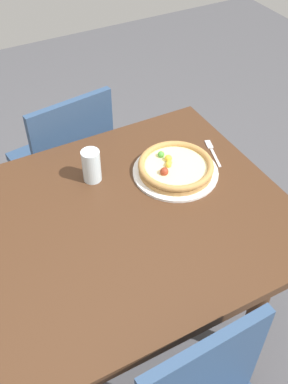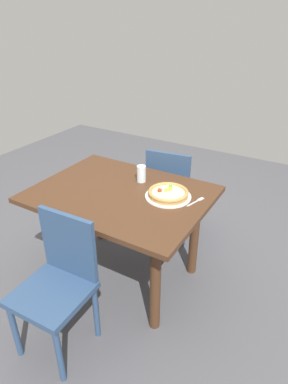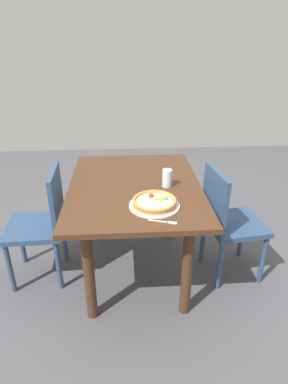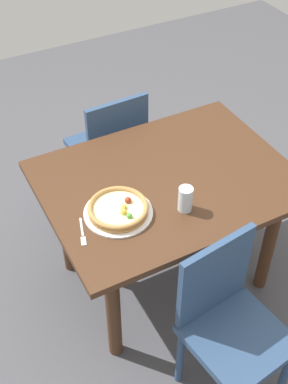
% 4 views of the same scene
% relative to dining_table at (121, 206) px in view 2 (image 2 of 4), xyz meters
% --- Properties ---
extents(ground_plane, '(6.00, 6.00, 0.00)m').
position_rel_dining_table_xyz_m(ground_plane, '(0.00, 0.00, -0.63)').
color(ground_plane, '#4C4C51').
extents(dining_table, '(1.22, 0.92, 0.75)m').
position_rel_dining_table_xyz_m(dining_table, '(0.00, 0.00, 0.00)').
color(dining_table, '#472B19').
rests_on(dining_table, ground).
extents(chair_near, '(0.41, 0.41, 0.87)m').
position_rel_dining_table_xyz_m(chair_near, '(0.01, -0.68, -0.16)').
color(chair_near, navy).
rests_on(chair_near, ground).
extents(chair_far, '(0.45, 0.45, 0.87)m').
position_rel_dining_table_xyz_m(chair_far, '(0.07, 0.68, -0.16)').
color(chair_far, navy).
rests_on(chair_far, ground).
extents(plate, '(0.31, 0.31, 0.01)m').
position_rel_dining_table_xyz_m(plate, '(0.32, 0.11, 0.12)').
color(plate, white).
rests_on(plate, dining_table).
extents(pizza, '(0.28, 0.28, 0.05)m').
position_rel_dining_table_xyz_m(pizza, '(0.32, 0.11, 0.15)').
color(pizza, '#B78447').
rests_on(pizza, plate).
extents(fork, '(0.06, 0.16, 0.00)m').
position_rel_dining_table_xyz_m(fork, '(0.51, 0.15, 0.12)').
color(fork, silver).
rests_on(fork, dining_table).
extents(drinking_glass, '(0.07, 0.07, 0.12)m').
position_rel_dining_table_xyz_m(drinking_glass, '(0.04, 0.22, 0.18)').
color(drinking_glass, silver).
rests_on(drinking_glass, dining_table).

